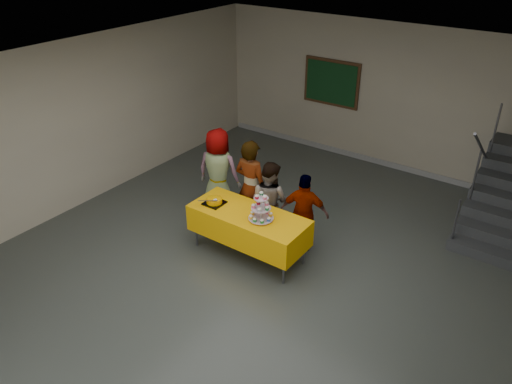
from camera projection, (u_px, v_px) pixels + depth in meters
room_shell at (249, 153)px, 6.28m from camera, size 10.00×10.04×3.02m
bake_table at (249, 225)px, 7.73m from camera, size 1.88×0.78×0.77m
cupcake_stand at (261, 210)px, 7.38m from camera, size 0.38×0.38×0.44m
bear_cake at (214, 200)px, 7.85m from camera, size 0.32×0.36×0.12m
schoolchild_a at (218, 172)px, 8.80m from camera, size 0.88×0.69×1.59m
schoolchild_b at (251, 188)px, 8.21m from camera, size 0.62×0.41×1.67m
schoolchild_c at (269, 201)px, 8.10m from camera, size 0.70×0.55×1.39m
schoolchild_d at (304, 213)px, 7.84m from camera, size 0.84×0.55×1.33m
noticeboard at (331, 83)px, 10.77m from camera, size 1.30×0.05×1.00m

